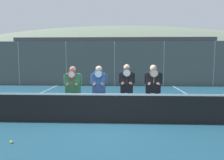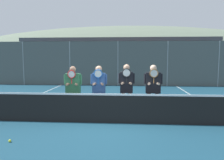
{
  "view_description": "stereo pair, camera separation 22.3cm",
  "coord_description": "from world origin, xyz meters",
  "px_view_note": "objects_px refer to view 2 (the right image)",
  "views": [
    {
      "loc": [
        0.49,
        -6.79,
        2.13
      ],
      "look_at": [
        0.17,
        0.79,
        1.31
      ],
      "focal_mm": 35.0,
      "sensor_mm": 36.0,
      "label": 1
    },
    {
      "loc": [
        0.71,
        -6.78,
        2.13
      ],
      "look_at": [
        0.17,
        0.79,
        1.31
      ],
      "focal_mm": 35.0,
      "sensor_mm": 36.0,
      "label": 2
    }
  ],
  "objects_px": {
    "car_far_left": "(51,70)",
    "tennis_ball_on_court": "(10,141)",
    "player_rightmost": "(153,86)",
    "car_left_of_center": "(109,70)",
    "player_center_left": "(99,87)",
    "player_leftmost": "(73,87)",
    "player_center_right": "(126,87)",
    "car_center": "(167,70)"
  },
  "relations": [
    {
      "from": "car_far_left",
      "to": "tennis_ball_on_court",
      "type": "distance_m",
      "value": 14.28
    },
    {
      "from": "player_rightmost",
      "to": "car_left_of_center",
      "type": "bearing_deg",
      "value": 102.46
    },
    {
      "from": "player_center_left",
      "to": "player_leftmost",
      "type": "bearing_deg",
      "value": -175.47
    },
    {
      "from": "player_center_right",
      "to": "player_center_left",
      "type": "bearing_deg",
      "value": -179.95
    },
    {
      "from": "player_leftmost",
      "to": "player_center_right",
      "type": "xyz_separation_m",
      "value": [
        1.84,
        0.07,
        0.03
      ]
    },
    {
      "from": "car_far_left",
      "to": "car_left_of_center",
      "type": "bearing_deg",
      "value": -0.09
    },
    {
      "from": "player_center_left",
      "to": "player_rightmost",
      "type": "xyz_separation_m",
      "value": [
        1.86,
        0.02,
        0.03
      ]
    },
    {
      "from": "player_rightmost",
      "to": "tennis_ball_on_court",
      "type": "distance_m",
      "value": 4.6
    },
    {
      "from": "tennis_ball_on_court",
      "to": "car_center",
      "type": "bearing_deg",
      "value": 65.65
    },
    {
      "from": "tennis_ball_on_court",
      "to": "player_center_right",
      "type": "bearing_deg",
      "value": 39.28
    },
    {
      "from": "player_center_right",
      "to": "tennis_ball_on_court",
      "type": "xyz_separation_m",
      "value": [
        -2.88,
        -2.36,
        -1.07
      ]
    },
    {
      "from": "car_left_of_center",
      "to": "car_far_left",
      "type": "bearing_deg",
      "value": 179.91
    },
    {
      "from": "player_leftmost",
      "to": "tennis_ball_on_court",
      "type": "relative_size",
      "value": 26.43
    },
    {
      "from": "car_left_of_center",
      "to": "tennis_ball_on_court",
      "type": "bearing_deg",
      "value": -95.35
    },
    {
      "from": "player_rightmost",
      "to": "tennis_ball_on_court",
      "type": "bearing_deg",
      "value": -147.84
    },
    {
      "from": "player_center_left",
      "to": "tennis_ball_on_court",
      "type": "xyz_separation_m",
      "value": [
        -1.93,
        -2.36,
        -1.05
      ]
    },
    {
      "from": "player_rightmost",
      "to": "car_far_left",
      "type": "xyz_separation_m",
      "value": [
        -7.65,
        11.34,
        -0.2
      ]
    },
    {
      "from": "player_center_left",
      "to": "car_center",
      "type": "xyz_separation_m",
      "value": [
        4.38,
        11.6,
        -0.14
      ]
    },
    {
      "from": "player_center_right",
      "to": "car_center",
      "type": "relative_size",
      "value": 0.41
    },
    {
      "from": "car_center",
      "to": "player_center_left",
      "type": "bearing_deg",
      "value": -110.7
    },
    {
      "from": "player_center_left",
      "to": "player_center_right",
      "type": "distance_m",
      "value": 0.95
    },
    {
      "from": "player_center_right",
      "to": "player_rightmost",
      "type": "height_order",
      "value": "player_center_right"
    },
    {
      "from": "car_far_left",
      "to": "tennis_ball_on_court",
      "type": "relative_size",
      "value": 69.72
    },
    {
      "from": "player_rightmost",
      "to": "tennis_ball_on_court",
      "type": "xyz_separation_m",
      "value": [
        -3.79,
        -2.38,
        -1.08
      ]
    },
    {
      "from": "player_center_right",
      "to": "player_leftmost",
      "type": "bearing_deg",
      "value": -177.79
    },
    {
      "from": "car_far_left",
      "to": "car_left_of_center",
      "type": "relative_size",
      "value": 1.06
    },
    {
      "from": "player_leftmost",
      "to": "car_far_left",
      "type": "xyz_separation_m",
      "value": [
        -4.9,
        11.43,
        -0.17
      ]
    },
    {
      "from": "player_center_right",
      "to": "car_left_of_center",
      "type": "relative_size",
      "value": 0.42
    },
    {
      "from": "player_leftmost",
      "to": "player_center_right",
      "type": "bearing_deg",
      "value": 2.21
    },
    {
      "from": "car_far_left",
      "to": "player_center_left",
      "type": "bearing_deg",
      "value": -63.0
    },
    {
      "from": "player_center_left",
      "to": "car_left_of_center",
      "type": "distance_m",
      "value": 11.37
    },
    {
      "from": "player_leftmost",
      "to": "player_rightmost",
      "type": "height_order",
      "value": "player_rightmost"
    },
    {
      "from": "car_far_left",
      "to": "car_left_of_center",
      "type": "distance_m",
      "value": 5.14
    },
    {
      "from": "player_leftmost",
      "to": "player_center_left",
      "type": "distance_m",
      "value": 0.89
    },
    {
      "from": "player_center_right",
      "to": "tennis_ball_on_court",
      "type": "height_order",
      "value": "player_center_right"
    },
    {
      "from": "car_far_left",
      "to": "tennis_ball_on_court",
      "type": "xyz_separation_m",
      "value": [
        3.86,
        -13.72,
        -0.87
      ]
    },
    {
      "from": "player_center_right",
      "to": "car_center",
      "type": "distance_m",
      "value": 12.09
    },
    {
      "from": "player_leftmost",
      "to": "car_far_left",
      "type": "bearing_deg",
      "value": 113.22
    },
    {
      "from": "player_leftmost",
      "to": "tennis_ball_on_court",
      "type": "xyz_separation_m",
      "value": [
        -1.05,
        -2.29,
        -1.04
      ]
    },
    {
      "from": "player_center_left",
      "to": "car_far_left",
      "type": "relative_size",
      "value": 0.38
    },
    {
      "from": "car_far_left",
      "to": "player_leftmost",
      "type": "bearing_deg",
      "value": -66.78
    },
    {
      "from": "car_center",
      "to": "tennis_ball_on_court",
      "type": "xyz_separation_m",
      "value": [
        -6.31,
        -13.95,
        -0.91
      ]
    }
  ]
}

